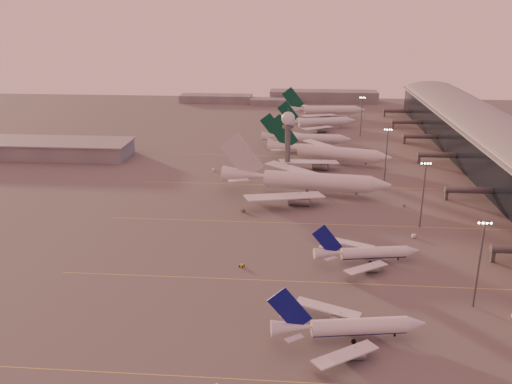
{
  "coord_description": "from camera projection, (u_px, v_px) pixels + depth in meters",
  "views": [
    {
      "loc": [
        10.21,
        -131.71,
        76.18
      ],
      "look_at": [
        -5.75,
        65.51,
        8.25
      ],
      "focal_mm": 38.0,
      "sensor_mm": 36.0,
      "label": 1
    }
  ],
  "objects": [
    {
      "name": "mast_d",
      "position": [
        361.0,
        115.0,
        330.1
      ],
      "size": [
        3.6,
        0.56,
        25.0
      ],
      "color": "#4F5256",
      "rests_on": "ground"
    },
    {
      "name": "hangar",
      "position": [
        55.0,
        148.0,
        289.41
      ],
      "size": [
        82.0,
        27.0,
        8.5
      ],
      "color": "slate",
      "rests_on": "ground"
    },
    {
      "name": "narrowbody_near",
      "position": [
        349.0,
        329.0,
        129.42
      ],
      "size": [
        38.33,
        30.37,
        15.05
      ],
      "color": "silver",
      "rests_on": "ground"
    },
    {
      "name": "narrowbody_mid",
      "position": [
        367.0,
        255.0,
        169.12
      ],
      "size": [
        34.26,
        27.12,
        13.47
      ],
      "color": "silver",
      "rests_on": "ground"
    },
    {
      "name": "gsv_truck_c",
      "position": [
        244.0,
        208.0,
        211.95
      ],
      "size": [
        5.24,
        6.34,
        2.48
      ],
      "color": "slate",
      "rests_on": "ground"
    },
    {
      "name": "gsv_truck_a",
      "position": [
        218.0,
        384.0,
        113.22
      ],
      "size": [
        6.41,
        5.44,
        2.53
      ],
      "color": "white",
      "rests_on": "ground"
    },
    {
      "name": "mast_b",
      "position": [
        423.0,
        191.0,
        192.87
      ],
      "size": [
        3.6,
        0.56,
        25.0
      ],
      "color": "#4F5256",
      "rests_on": "ground"
    },
    {
      "name": "greentail_b",
      "position": [
        306.0,
        140.0,
        310.58
      ],
      "size": [
        52.18,
        42.14,
        18.95
      ],
      "color": "silver",
      "rests_on": "ground"
    },
    {
      "name": "gsv_tug_mid",
      "position": [
        242.0,
        266.0,
        166.95
      ],
      "size": [
        3.45,
        2.72,
        0.86
      ],
      "color": "gold",
      "rests_on": "ground"
    },
    {
      "name": "greentail_d",
      "position": [
        324.0,
        112.0,
        392.0
      ],
      "size": [
        60.39,
        48.6,
        21.94
      ],
      "color": "silver",
      "rests_on": "ground"
    },
    {
      "name": "taxiway_markings",
      "position": [
        350.0,
        224.0,
        200.18
      ],
      "size": [
        180.0,
        185.25,
        0.02
      ],
      "color": "gold",
      "rests_on": "ground"
    },
    {
      "name": "greentail_c",
      "position": [
        318.0,
        124.0,
        354.09
      ],
      "size": [
        52.11,
        41.53,
        19.38
      ],
      "color": "silver",
      "rests_on": "ground"
    },
    {
      "name": "ground",
      "position": [
        258.0,
        297.0,
        149.68
      ],
      "size": [
        700.0,
        700.0,
        0.0
      ],
      "primitive_type": "plane",
      "color": "#4C4A4A",
      "rests_on": "ground"
    },
    {
      "name": "gsv_truck_b",
      "position": [
        415.0,
        234.0,
        187.88
      ],
      "size": [
        6.49,
        3.11,
        2.52
      ],
      "color": "white",
      "rests_on": "ground"
    },
    {
      "name": "widebody_white",
      "position": [
        305.0,
        184.0,
        230.3
      ],
      "size": [
        72.84,
        58.06,
        25.66
      ],
      "color": "silver",
      "rests_on": "ground"
    },
    {
      "name": "gsv_truck_d",
      "position": [
        213.0,
        168.0,
        264.79
      ],
      "size": [
        2.15,
        5.51,
        2.21
      ],
      "color": "white",
      "rests_on": "ground"
    },
    {
      "name": "mast_a",
      "position": [
        480.0,
        260.0,
        140.8
      ],
      "size": [
        3.6,
        0.56,
        25.0
      ],
      "color": "#4F5256",
      "rests_on": "ground"
    },
    {
      "name": "gsv_catering_b",
      "position": [
        405.0,
        202.0,
        216.77
      ],
      "size": [
        5.38,
        2.83,
        4.27
      ],
      "color": "slate",
      "rests_on": "ground"
    },
    {
      "name": "greentail_a",
      "position": [
        328.0,
        155.0,
        276.18
      ],
      "size": [
        63.69,
        50.73,
        23.73
      ],
      "color": "silver",
      "rests_on": "ground"
    },
    {
      "name": "gsv_tug_hangar",
      "position": [
        353.0,
        159.0,
        283.48
      ],
      "size": [
        4.42,
        3.24,
        1.14
      ],
      "color": "white",
      "rests_on": "ground"
    },
    {
      "name": "mast_c",
      "position": [
        386.0,
        152.0,
        245.11
      ],
      "size": [
        3.6,
        0.56,
        25.0
      ],
      "color": "#4F5256",
      "rests_on": "ground"
    },
    {
      "name": "radar_tower",
      "position": [
        288.0,
        130.0,
        255.62
      ],
      "size": [
        6.4,
        6.4,
        31.1
      ],
      "color": "#4F5256",
      "rests_on": "ground"
    },
    {
      "name": "gsv_tug_far",
      "position": [
        312.0,
        188.0,
        238.09
      ],
      "size": [
        2.95,
        3.65,
        0.9
      ],
      "color": "white",
      "rests_on": "ground"
    },
    {
      "name": "distant_horizon",
      "position": [
        291.0,
        97.0,
        454.74
      ],
      "size": [
        165.0,
        37.5,
        9.0
      ],
      "color": "slate",
      "rests_on": "ground"
    }
  ]
}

